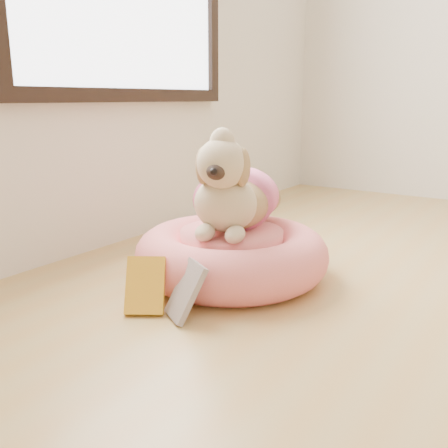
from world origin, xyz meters
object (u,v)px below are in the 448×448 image
Objects in this scene: pet_bed at (231,255)px; dog at (233,178)px; book_white at (186,291)px; book_yellow at (145,286)px.

pet_bed is 1.37× the size of dog.
pet_bed is at bearing 132.85° from book_white.
book_white is (0.08, -0.39, -0.29)m from dog.
dog reaches higher than book_yellow.
book_white is (0.08, -0.38, -0.00)m from pet_bed.
book_white is at bearing -19.97° from book_yellow.
pet_bed is 3.91× the size of book_yellow.
dog is at bearing 49.81° from book_yellow.
pet_bed is 0.41m from book_yellow.
dog is 0.52m from book_yellow.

